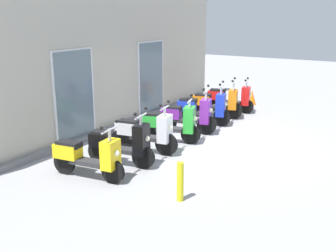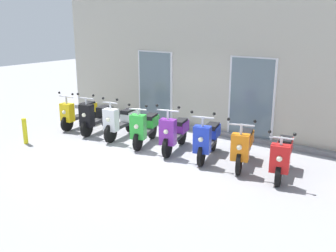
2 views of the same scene
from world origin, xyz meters
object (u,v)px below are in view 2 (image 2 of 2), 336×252
at_px(scooter_black, 96,117).
at_px(scooter_orange, 243,146).
at_px(scooter_white, 121,121).
at_px(scooter_blue, 208,138).
at_px(curb_bollard, 25,131).
at_px(scooter_red, 282,155).
at_px(scooter_green, 145,127).
at_px(scooter_purple, 175,133).
at_px(scooter_yellow, 79,112).

xyz_separation_m(scooter_black, scooter_orange, (4.70, 0.03, 0.00)).
distance_m(scooter_white, scooter_blue, 2.84).
bearing_deg(curb_bollard, scooter_red, 16.16).
bearing_deg(curb_bollard, scooter_blue, 22.47).
bearing_deg(curb_bollard, scooter_white, 48.11).
bearing_deg(scooter_black, scooter_blue, 0.18).
height_order(scooter_white, scooter_orange, scooter_orange).
xyz_separation_m(scooter_green, scooter_purple, (0.94, 0.04, 0.00)).
height_order(scooter_green, scooter_blue, scooter_blue).
bearing_deg(scooter_black, scooter_orange, 0.42).
bearing_deg(scooter_red, scooter_white, 179.25).
relative_size(scooter_yellow, curb_bollard, 2.28).
bearing_deg(scooter_white, curb_bollard, -131.89).
xyz_separation_m(scooter_yellow, scooter_purple, (3.72, -0.13, 0.03)).
bearing_deg(scooter_white, scooter_red, -0.75).
bearing_deg(scooter_purple, scooter_blue, 1.17).
bearing_deg(scooter_red, scooter_blue, 179.06).
distance_m(scooter_yellow, scooter_white, 1.83).
bearing_deg(curb_bollard, scooter_purple, 27.33).
bearing_deg(scooter_green, scooter_purple, 2.16).
relative_size(scooter_yellow, scooter_purple, 1.01).
distance_m(scooter_white, scooter_green, 0.96).
distance_m(scooter_yellow, scooter_blue, 4.67).
distance_m(scooter_black, curb_bollard, 2.04).
relative_size(scooter_yellow, scooter_orange, 1.02).
relative_size(scooter_red, curb_bollard, 2.17).
bearing_deg(scooter_yellow, curb_bollard, -86.95).
height_order(scooter_green, curb_bollard, scooter_green).
bearing_deg(scooter_green, scooter_red, 0.38).
bearing_deg(scooter_blue, scooter_black, -179.82).
xyz_separation_m(scooter_white, scooter_purple, (1.89, -0.05, -0.01)).
xyz_separation_m(scooter_purple, scooter_red, (2.79, -0.01, -0.02)).
relative_size(scooter_green, scooter_orange, 0.97).
bearing_deg(scooter_green, scooter_black, 178.71).
bearing_deg(scooter_purple, scooter_green, -177.84).
xyz_separation_m(scooter_yellow, scooter_orange, (5.59, -0.09, 0.03)).
relative_size(scooter_blue, scooter_orange, 1.01).
bearing_deg(scooter_orange, scooter_blue, -178.61).
distance_m(scooter_black, scooter_blue, 3.78).
bearing_deg(scooter_white, scooter_black, -177.37).
xyz_separation_m(scooter_yellow, scooter_green, (2.78, -0.16, 0.02)).
height_order(scooter_purple, curb_bollard, scooter_purple).
distance_m(scooter_yellow, scooter_green, 2.79).
relative_size(scooter_purple, scooter_blue, 1.00).
xyz_separation_m(scooter_yellow, scooter_black, (0.89, -0.12, 0.02)).
bearing_deg(scooter_purple, scooter_yellow, 178.04).
bearing_deg(scooter_white, scooter_purple, -1.52).
relative_size(scooter_blue, scooter_red, 1.04).
relative_size(scooter_black, scooter_green, 1.01).
distance_m(scooter_blue, scooter_red, 1.84).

